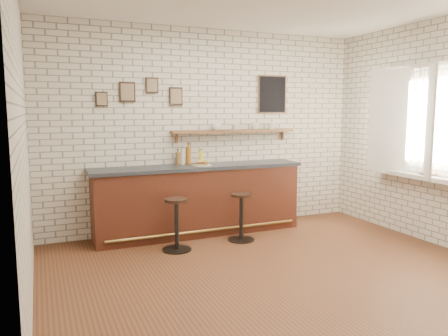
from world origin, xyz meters
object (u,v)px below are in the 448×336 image
at_px(bitters_bottle_brown, 178,158).
at_px(bar_counter, 199,199).
at_px(sandwich_plate, 202,165).
at_px(shelf_cup_b, 236,127).
at_px(condiment_bottle_yellow, 201,157).
at_px(bar_stool_right, 241,215).
at_px(bitters_bottle_amber, 189,155).
at_px(bar_stool_left, 177,223).
at_px(shelf_cup_a, 216,127).
at_px(ciabatta_sandwich, 203,162).
at_px(shelf_cup_d, 271,126).
at_px(bitters_bottle_white, 183,157).
at_px(shelf_cup_c, 255,126).
at_px(book_upper, 422,173).
at_px(book_lower, 423,174).

bearing_deg(bitters_bottle_brown, bar_counter, -35.81).
relative_size(sandwich_plate, shelf_cup_b, 2.80).
xyz_separation_m(bar_counter, bitters_bottle_brown, (-0.25, 0.18, 0.60)).
relative_size(condiment_bottle_yellow, shelf_cup_b, 2.16).
xyz_separation_m(condiment_bottle_yellow, bar_stool_right, (0.31, -0.74, -0.75)).
distance_m(bitters_bottle_amber, bar_stool_left, 1.21).
distance_m(condiment_bottle_yellow, shelf_cup_a, 0.52).
distance_m(sandwich_plate, bitters_bottle_brown, 0.38).
bearing_deg(ciabatta_sandwich, shelf_cup_d, 11.12).
xyz_separation_m(bitters_bottle_brown, bar_stool_right, (0.67, -0.74, -0.75)).
distance_m(bitters_bottle_white, shelf_cup_c, 1.27).
height_order(ciabatta_sandwich, shelf_cup_a, shelf_cup_a).
bearing_deg(shelf_cup_c, shelf_cup_a, 94.85).
relative_size(bitters_bottle_brown, book_upper, 1.10).
xyz_separation_m(sandwich_plate, shelf_cup_d, (1.27, 0.25, 0.54)).
bearing_deg(bar_stool_right, bitters_bottle_white, 129.12).
bearing_deg(shelf_cup_b, shelf_cup_c, -43.12).
distance_m(bar_stool_left, shelf_cup_c, 2.12).
relative_size(sandwich_plate, shelf_cup_a, 2.05).
relative_size(ciabatta_sandwich, bar_stool_right, 0.32).
distance_m(condiment_bottle_yellow, shelf_cup_b, 0.73).
xyz_separation_m(bar_stool_right, shelf_cup_a, (-0.06, 0.76, 1.20)).
relative_size(sandwich_plate, condiment_bottle_yellow, 1.30).
distance_m(bitters_bottle_brown, bitters_bottle_white, 0.07).
distance_m(bar_counter, bitters_bottle_white, 0.66).
relative_size(bar_counter, bitters_bottle_brown, 13.29).
bearing_deg(shelf_cup_b, bitters_bottle_brown, 138.25).
bearing_deg(shelf_cup_a, sandwich_plate, 173.81).
bearing_deg(shelf_cup_a, shelf_cup_d, -43.52).
xyz_separation_m(sandwich_plate, bitters_bottle_brown, (-0.29, 0.22, 0.09)).
distance_m(ciabatta_sandwich, bitters_bottle_brown, 0.38).
relative_size(condiment_bottle_yellow, bar_stool_right, 0.33).
height_order(bitters_bottle_amber, shelf_cup_d, shelf_cup_d).
bearing_deg(condiment_bottle_yellow, bitters_bottle_brown, 180.00).
bearing_deg(shelf_cup_a, condiment_bottle_yellow, 141.49).
height_order(bitters_bottle_amber, book_upper, bitters_bottle_amber).
relative_size(sandwich_plate, shelf_cup_d, 2.51).
bearing_deg(sandwich_plate, ciabatta_sandwich, 0.00).
bearing_deg(sandwich_plate, condiment_bottle_yellow, 72.94).
height_order(bar_stool_right, shelf_cup_a, shelf_cup_a).
height_order(shelf_cup_a, shelf_cup_d, shelf_cup_a).
relative_size(bitters_bottle_white, shelf_cup_d, 2.34).
relative_size(bitters_bottle_white, shelf_cup_b, 2.62).
xyz_separation_m(sandwich_plate, book_lower, (2.60, -1.56, -0.08)).
relative_size(shelf_cup_a, shelf_cup_d, 1.22).
height_order(shelf_cup_a, shelf_cup_c, shelf_cup_a).
xyz_separation_m(bitters_bottle_brown, bar_stool_left, (-0.28, -0.81, -0.74)).
distance_m(sandwich_plate, ciabatta_sandwich, 0.04).
distance_m(condiment_bottle_yellow, book_lower, 3.10).
xyz_separation_m(bitters_bottle_brown, book_upper, (2.89, -1.77, -0.15)).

